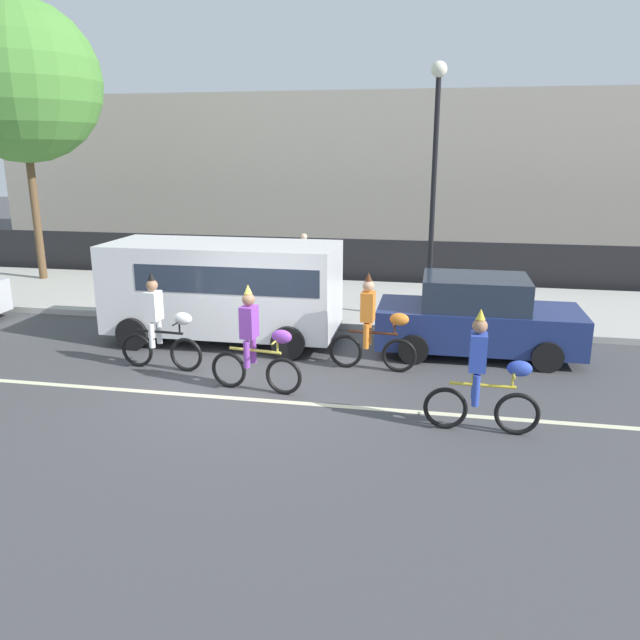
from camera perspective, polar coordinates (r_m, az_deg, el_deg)
The scene contains 14 objects.
ground_plane at distance 11.33m, azimuth -6.85°, elevation -6.19°, with size 80.00×80.00×0.00m, color #424244.
road_centre_line at distance 10.89m, azimuth -7.64°, elevation -7.11°, with size 36.00×0.14×0.01m, color beige.
sidewalk_curb at distance 17.33m, azimuth -0.42°, elevation 1.82°, with size 60.00×5.00×0.15m, color #ADAAA3.
fence_line at distance 19.99m, azimuth 1.20°, elevation 5.48°, with size 40.00×0.08×1.40m, color black.
building_backdrop at distance 28.34m, azimuth 2.48°, elevation 13.31°, with size 28.00×8.00×6.23m, color #B2A899.
parade_cyclist_zebra at distance 12.32m, azimuth -14.40°, elevation -0.66°, with size 1.72×0.50×1.92m.
parade_cyclist_purple at distance 10.90m, azimuth -5.89°, elevation -2.34°, with size 1.72×0.51×1.92m.
parade_cyclist_orange at distance 11.93m, azimuth 4.91°, elevation -0.74°, with size 1.72×0.50×1.92m.
parade_cyclist_cobalt at distance 9.60m, azimuth 14.78°, elevation -5.28°, with size 1.72×0.50×1.92m.
parked_van_white at distance 13.80m, azimuth -8.58°, elevation 3.24°, with size 5.00×2.22×2.18m.
parked_car_navy at distance 13.25m, azimuth 14.16°, elevation 0.20°, with size 4.10×1.92×1.64m.
street_lamp_post at distance 14.91m, azimuth 10.47°, elevation 14.54°, with size 0.36×0.36×5.86m.
street_tree_near_lamp at distance 21.52m, azimuth -25.73°, elevation 19.04°, with size 4.69×4.69×8.25m.
pedestrian_onlooker at distance 18.36m, azimuth -1.48°, elevation 5.58°, with size 0.32×0.20×1.62m.
Camera 1 is at (3.28, -10.02, 4.15)m, focal length 35.00 mm.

